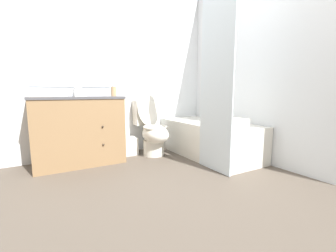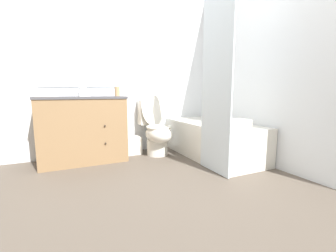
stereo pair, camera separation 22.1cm
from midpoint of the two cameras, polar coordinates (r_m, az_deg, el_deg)
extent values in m
plane|color=brown|center=(2.05, 5.39, -17.60)|extent=(14.00, 14.00, 0.00)
cube|color=silver|center=(3.52, -12.40, 13.94)|extent=(8.00, 0.05, 2.50)
cube|color=#B2BCC6|center=(3.36, -25.29, 16.91)|extent=(1.00, 0.01, 0.93)
cube|color=silver|center=(3.41, 15.27, 14.02)|extent=(0.05, 2.81, 2.50)
cube|color=olive|center=(3.09, -23.68, -1.35)|extent=(1.05, 0.53, 0.83)
cube|color=#4C4C51|center=(3.06, -24.15, 6.58)|extent=(1.07, 0.55, 0.03)
cylinder|color=silver|center=(3.06, -24.11, 5.83)|extent=(0.31, 0.31, 0.10)
sphere|color=#382D23|center=(2.85, -18.40, -0.17)|extent=(0.02, 0.02, 0.02)
sphere|color=#382D23|center=(2.89, -18.20, -4.54)|extent=(0.02, 0.02, 0.02)
cylinder|color=silver|center=(3.25, -24.56, 7.24)|extent=(0.04, 0.04, 0.04)
cylinder|color=silver|center=(3.21, -24.56, 8.35)|extent=(0.02, 0.11, 0.09)
cylinder|color=silver|center=(3.25, -25.54, 7.22)|extent=(0.03, 0.03, 0.04)
cylinder|color=silver|center=(3.26, -23.60, 7.33)|extent=(0.03, 0.03, 0.04)
cylinder|color=silver|center=(3.29, -5.57, -5.41)|extent=(0.30, 0.30, 0.23)
ellipsoid|color=silver|center=(3.19, -5.15, -2.07)|extent=(0.36, 0.51, 0.27)
torus|color=silver|center=(3.18, -5.17, -0.34)|extent=(0.36, 0.36, 0.04)
cube|color=silver|center=(3.47, -7.62, 3.43)|extent=(0.35, 0.18, 0.37)
ellipsoid|color=silver|center=(3.36, -6.88, 4.12)|extent=(0.34, 0.15, 0.47)
cube|color=silver|center=(3.29, 8.24, -3.21)|extent=(0.72, 1.56, 0.48)
cube|color=#A5A7A2|center=(3.25, 8.33, 0.88)|extent=(0.60, 1.44, 0.01)
cube|color=silver|center=(2.56, 9.71, 10.68)|extent=(0.01, 0.52, 2.00)
cube|color=silver|center=(3.37, -12.11, -5.05)|extent=(0.26, 0.22, 0.25)
cube|color=white|center=(3.10, -23.48, 7.78)|extent=(0.13, 0.13, 0.09)
ellipsoid|color=white|center=(3.10, -23.54, 8.86)|extent=(0.06, 0.04, 0.03)
cylinder|color=tan|center=(3.10, -15.69, 8.45)|extent=(0.07, 0.07, 0.12)
cylinder|color=silver|center=(3.10, -15.74, 9.88)|extent=(0.04, 0.04, 0.03)
cube|color=beige|center=(2.89, -31.49, 6.90)|extent=(0.23, 0.14, 0.06)
cube|color=beige|center=(2.75, 14.13, 0.62)|extent=(0.32, 0.21, 0.11)
camera|label=1|loc=(0.11, -92.40, -0.35)|focal=24.00mm
camera|label=2|loc=(0.11, 87.60, 0.35)|focal=24.00mm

